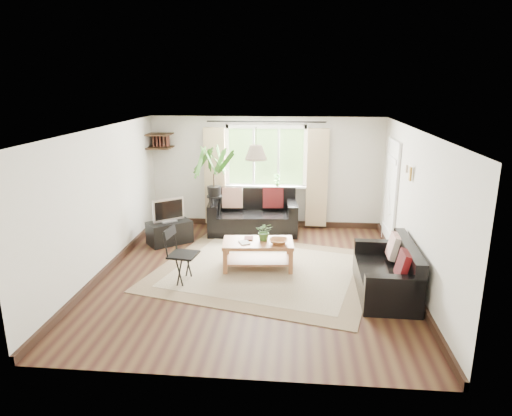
# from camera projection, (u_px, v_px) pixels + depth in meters

# --- Properties ---
(floor) EXTENTS (5.50, 5.50, 0.00)m
(floor) POSITION_uv_depth(u_px,v_px,m) (254.00, 275.00, 7.58)
(floor) COLOR black
(floor) RESTS_ON ground
(ceiling) EXTENTS (5.50, 5.50, 0.00)m
(ceiling) POSITION_uv_depth(u_px,v_px,m) (254.00, 130.00, 6.93)
(ceiling) COLOR white
(ceiling) RESTS_ON floor
(wall_back) EXTENTS (5.00, 0.02, 2.40)m
(wall_back) POSITION_uv_depth(u_px,v_px,m) (266.00, 173.00, 9.89)
(wall_back) COLOR beige
(wall_back) RESTS_ON floor
(wall_front) EXTENTS (5.00, 0.02, 2.40)m
(wall_front) POSITION_uv_depth(u_px,v_px,m) (227.00, 276.00, 4.62)
(wall_front) COLOR beige
(wall_front) RESTS_ON floor
(wall_left) EXTENTS (0.02, 5.50, 2.40)m
(wall_left) POSITION_uv_depth(u_px,v_px,m) (102.00, 202.00, 7.48)
(wall_left) COLOR beige
(wall_left) RESTS_ON floor
(wall_right) EXTENTS (0.02, 5.50, 2.40)m
(wall_right) POSITION_uv_depth(u_px,v_px,m) (415.00, 210.00, 7.03)
(wall_right) COLOR beige
(wall_right) RESTS_ON floor
(rug) EXTENTS (4.13, 3.77, 0.02)m
(rug) POSITION_uv_depth(u_px,v_px,m) (264.00, 270.00, 7.75)
(rug) COLOR beige
(rug) RESTS_ON floor
(window) EXTENTS (2.50, 0.16, 2.16)m
(window) POSITION_uv_depth(u_px,v_px,m) (266.00, 157.00, 9.76)
(window) COLOR white
(window) RESTS_ON wall_back
(door) EXTENTS (0.06, 0.96, 2.06)m
(door) POSITION_uv_depth(u_px,v_px,m) (391.00, 196.00, 8.72)
(door) COLOR silver
(door) RESTS_ON wall_right
(corner_shelf) EXTENTS (0.50, 0.50, 0.34)m
(corner_shelf) POSITION_uv_depth(u_px,v_px,m) (160.00, 141.00, 9.67)
(corner_shelf) COLOR black
(corner_shelf) RESTS_ON wall_back
(pendant_lamp) EXTENTS (0.36, 0.36, 0.54)m
(pendant_lamp) POSITION_uv_depth(u_px,v_px,m) (256.00, 149.00, 7.41)
(pendant_lamp) COLOR beige
(pendant_lamp) RESTS_ON ceiling
(wall_sconce) EXTENTS (0.12, 0.12, 0.28)m
(wall_sconce) POSITION_uv_depth(u_px,v_px,m) (409.00, 171.00, 7.18)
(wall_sconce) COLOR beige
(wall_sconce) RESTS_ON wall_right
(sofa_back) EXTENTS (1.92, 1.08, 0.87)m
(sofa_back) POSITION_uv_depth(u_px,v_px,m) (253.00, 213.00, 9.62)
(sofa_back) COLOR black
(sofa_back) RESTS_ON floor
(sofa_right) EXTENTS (1.61, 0.83, 0.75)m
(sofa_right) POSITION_uv_depth(u_px,v_px,m) (386.00, 270.00, 6.85)
(sofa_right) COLOR black
(sofa_right) RESTS_ON floor
(coffee_table) EXTENTS (1.24, 0.75, 0.49)m
(coffee_table) POSITION_uv_depth(u_px,v_px,m) (258.00, 255.00, 7.81)
(coffee_table) COLOR brown
(coffee_table) RESTS_ON floor
(table_plant) EXTENTS (0.30, 0.26, 0.32)m
(table_plant) POSITION_uv_depth(u_px,v_px,m) (264.00, 231.00, 7.75)
(table_plant) COLOR #355D25
(table_plant) RESTS_ON coffee_table
(bowl) EXTENTS (0.33, 0.33, 0.08)m
(bowl) POSITION_uv_depth(u_px,v_px,m) (279.00, 241.00, 7.63)
(bowl) COLOR #A36638
(bowl) RESTS_ON coffee_table
(book_a) EXTENTS (0.23, 0.26, 0.02)m
(book_a) POSITION_uv_depth(u_px,v_px,m) (240.00, 243.00, 7.64)
(book_a) COLOR silver
(book_a) RESTS_ON coffee_table
(book_b) EXTENTS (0.17, 0.22, 0.02)m
(book_b) POSITION_uv_depth(u_px,v_px,m) (244.00, 238.00, 7.87)
(book_b) COLOR #502320
(book_b) RESTS_ON coffee_table
(tv_stand) EXTENTS (0.94, 0.88, 0.44)m
(tv_stand) POSITION_uv_depth(u_px,v_px,m) (170.00, 232.00, 9.04)
(tv_stand) COLOR black
(tv_stand) RESTS_ON floor
(tv) EXTENTS (0.63, 0.56, 0.49)m
(tv) POSITION_uv_depth(u_px,v_px,m) (168.00, 210.00, 8.91)
(tv) COLOR #A5A5AA
(tv) RESTS_ON tv_stand
(palm_stand) EXTENTS (0.89, 0.89, 1.87)m
(palm_stand) POSITION_uv_depth(u_px,v_px,m) (214.00, 192.00, 9.24)
(palm_stand) COLOR black
(palm_stand) RESTS_ON floor
(folding_chair) EXTENTS (0.52, 0.52, 0.90)m
(folding_chair) POSITION_uv_depth(u_px,v_px,m) (183.00, 256.00, 7.21)
(folding_chair) COLOR black
(folding_chair) RESTS_ON floor
(sill_plant) EXTENTS (0.14, 0.10, 0.27)m
(sill_plant) POSITION_uv_depth(u_px,v_px,m) (277.00, 180.00, 9.79)
(sill_plant) COLOR #2D6023
(sill_plant) RESTS_ON window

